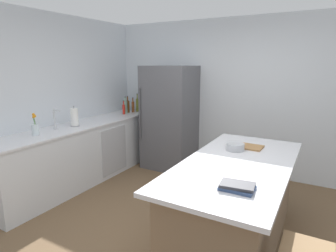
# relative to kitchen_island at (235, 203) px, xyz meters

# --- Properties ---
(ground_plane) EXTENTS (7.20, 7.20, 0.00)m
(ground_plane) POSITION_rel_kitchen_island_xyz_m (-0.53, -0.15, -0.46)
(ground_plane) COLOR brown
(wall_rear) EXTENTS (6.00, 0.10, 2.60)m
(wall_rear) POSITION_rel_kitchen_island_xyz_m (-0.53, 2.10, 0.84)
(wall_rear) COLOR silver
(wall_rear) RESTS_ON ground_plane
(wall_left) EXTENTS (0.10, 6.00, 2.60)m
(wall_left) POSITION_rel_kitchen_island_xyz_m (-2.98, -0.15, 0.84)
(wall_left) COLOR silver
(wall_left) RESTS_ON ground_plane
(counter_run_left) EXTENTS (0.67, 3.05, 0.93)m
(counter_run_left) POSITION_rel_kitchen_island_xyz_m (-2.60, 0.44, 0.01)
(counter_run_left) COLOR silver
(counter_run_left) RESTS_ON ground_plane
(kitchen_island) EXTENTS (0.99, 2.11, 0.90)m
(kitchen_island) POSITION_rel_kitchen_island_xyz_m (0.00, 0.00, 0.00)
(kitchen_island) COLOR #7A6047
(kitchen_island) RESTS_ON ground_plane
(refrigerator) EXTENTS (0.84, 0.75, 1.82)m
(refrigerator) POSITION_rel_kitchen_island_xyz_m (-1.71, 1.68, 0.45)
(refrigerator) COLOR #56565B
(refrigerator) RESTS_ON ground_plane
(sink_faucet) EXTENTS (0.15, 0.05, 0.30)m
(sink_faucet) POSITION_rel_kitchen_island_xyz_m (-2.65, -0.00, 0.63)
(sink_faucet) COLOR silver
(sink_faucet) RESTS_ON counter_run_left
(flower_vase) EXTENTS (0.09, 0.09, 0.29)m
(flower_vase) POSITION_rel_kitchen_island_xyz_m (-2.61, -0.36, 0.57)
(flower_vase) COLOR silver
(flower_vase) RESTS_ON counter_run_left
(paper_towel_roll) EXTENTS (0.14, 0.14, 0.31)m
(paper_towel_roll) POSITION_rel_kitchen_island_xyz_m (-2.58, 0.29, 0.61)
(paper_towel_roll) COLOR gray
(paper_towel_roll) RESTS_ON counter_run_left
(olive_oil_bottle) EXTENTS (0.06, 0.06, 0.35)m
(olive_oil_bottle) POSITION_rel_kitchen_island_xyz_m (-2.53, 1.84, 0.61)
(olive_oil_bottle) COLOR olive
(olive_oil_bottle) RESTS_ON counter_run_left
(vinegar_bottle) EXTENTS (0.05, 0.05, 0.28)m
(vinegar_bottle) POSITION_rel_kitchen_island_xyz_m (-2.57, 1.75, 0.58)
(vinegar_bottle) COLOR #994C23
(vinegar_bottle) RESTS_ON counter_run_left
(whiskey_bottle) EXTENTS (0.07, 0.07, 0.31)m
(whiskey_bottle) POSITION_rel_kitchen_island_xyz_m (-2.63, 1.66, 0.59)
(whiskey_bottle) COLOR brown
(whiskey_bottle) RESTS_ON counter_run_left
(gin_bottle) EXTENTS (0.07, 0.07, 0.32)m
(gin_bottle) POSITION_rel_kitchen_island_xyz_m (-2.60, 1.56, 0.60)
(gin_bottle) COLOR #8CB79E
(gin_bottle) RESTS_ON counter_run_left
(hot_sauce_bottle) EXTENTS (0.05, 0.05, 0.26)m
(hot_sauce_bottle) POSITION_rel_kitchen_island_xyz_m (-2.57, 1.46, 0.57)
(hot_sauce_bottle) COLOR red
(hot_sauce_bottle) RESTS_ON counter_run_left
(cookbook_stack) EXTENTS (0.28, 0.20, 0.05)m
(cookbook_stack) POSITION_rel_kitchen_island_xyz_m (0.17, -0.61, 0.47)
(cookbook_stack) COLOR #334770
(cookbook_stack) RESTS_ON kitchen_island
(mixing_bowl) EXTENTS (0.21, 0.21, 0.08)m
(mixing_bowl) POSITION_rel_kitchen_island_xyz_m (-0.14, 0.38, 0.49)
(mixing_bowl) COLOR #B2B5BA
(mixing_bowl) RESTS_ON kitchen_island
(cutting_board) EXTENTS (0.36, 0.25, 0.02)m
(cutting_board) POSITION_rel_kitchen_island_xyz_m (-0.05, 0.56, 0.46)
(cutting_board) COLOR #9E7042
(cutting_board) RESTS_ON kitchen_island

